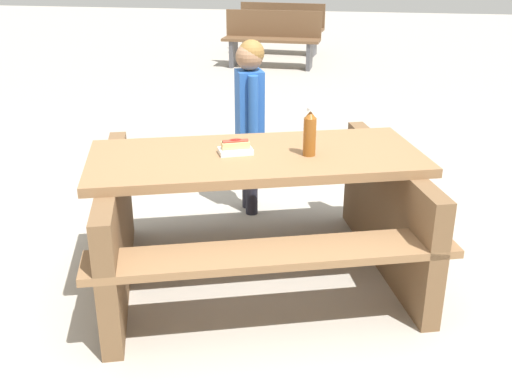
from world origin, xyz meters
The scene contains 7 objects.
ground_plane centered at (0.00, 0.00, 0.00)m, with size 30.00×30.00×0.00m, color #ADA599.
picnic_table centered at (0.00, 0.00, 0.44)m, with size 2.15×1.90×0.75m.
soda_bottle centered at (-0.29, -0.03, 0.87)m, with size 0.07×0.07×0.26m.
hotdog_tray centered at (0.11, 0.02, 0.78)m, with size 0.21×0.17×0.08m.
child_in_coat centered at (0.20, -0.91, 0.78)m, with size 0.23×0.28×1.22m.
park_bench_mid centered at (0.87, -6.40, 0.45)m, with size 1.51×0.45×0.85m.
park_bench_far centered at (0.91, -7.67, 0.45)m, with size 1.53×0.53×0.85m.
Camera 1 is at (-0.54, 3.07, 1.81)m, focal length 42.51 mm.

